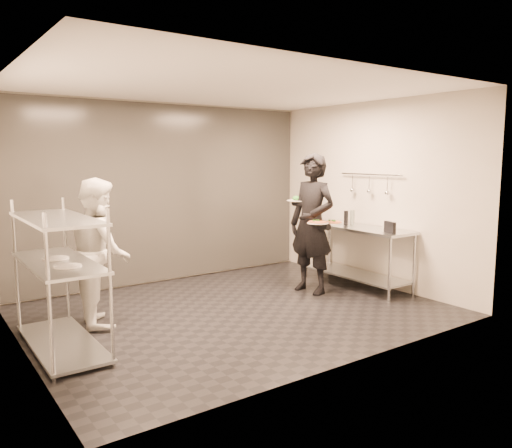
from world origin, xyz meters
TOP-DOWN VIEW (x-y plane):
  - room_shell at (0.00, 1.18)m, footprint 5.00×4.00m
  - pass_rack at (-2.15, -0.00)m, footprint 0.60×1.60m
  - prep_counter at (2.18, 0.00)m, footprint 0.60×1.80m
  - utensil_rail at (2.43, -0.00)m, footprint 0.07×1.20m
  - waiter at (1.40, 0.14)m, footprint 0.60×0.81m
  - chef at (-1.55, 0.55)m, footprint 0.79×0.94m
  - pizza_plate_near at (1.31, -0.08)m, footprint 0.30×0.30m
  - pizza_plate_far at (1.58, -0.10)m, footprint 0.28×0.28m
  - salad_plate at (1.37, 0.45)m, footprint 0.30×0.30m
  - pos_monitor at (2.06, -0.72)m, footprint 0.10×0.23m
  - bottle_green at (2.16, 0.80)m, footprint 0.08×0.08m
  - bottle_clear at (2.25, 0.17)m, footprint 0.07×0.07m
  - bottle_dark at (2.14, 0.20)m, footprint 0.07×0.07m

SIDE VIEW (x-z plane):
  - prep_counter at x=2.18m, z-range 0.17..1.09m
  - pass_rack at x=-2.15m, z-range 0.02..1.52m
  - chef at x=-1.55m, z-range 0.00..1.73m
  - pos_monitor at x=2.06m, z-range 0.92..1.08m
  - waiter at x=1.40m, z-range 0.00..2.01m
  - bottle_dark at x=2.14m, z-range 0.92..1.14m
  - bottle_clear at x=2.25m, z-range 0.92..1.15m
  - pizza_plate_far at x=1.58m, z-range 1.01..1.06m
  - pizza_plate_near at x=1.31m, z-range 1.03..1.09m
  - bottle_green at x=2.16m, z-range 0.92..1.20m
  - salad_plate at x=1.37m, z-range 1.30..1.38m
  - room_shell at x=0.00m, z-range 0.00..2.80m
  - utensil_rail at x=2.43m, z-range 1.39..1.70m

